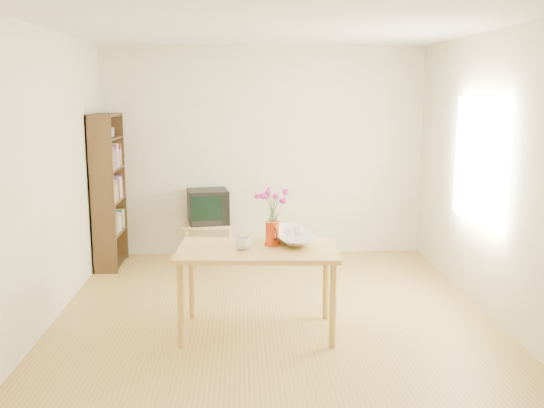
{
  "coord_description": "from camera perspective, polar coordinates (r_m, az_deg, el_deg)",
  "views": [
    {
      "loc": [
        -0.29,
        -5.33,
        2.05
      ],
      "look_at": [
        0.0,
        0.3,
        1.0
      ],
      "focal_mm": 40.0,
      "sensor_mm": 36.0,
      "label": 1
    }
  ],
  "objects": [
    {
      "name": "teacup_a",
      "position": [
        5.32,
        1.54,
        -1.6
      ],
      "size": [
        0.09,
        0.09,
        0.06
      ],
      "primitive_type": "imported",
      "rotation": [
        0.0,
        0.0,
        0.52
      ],
      "color": "white",
      "rests_on": "bowl"
    },
    {
      "name": "pitcher",
      "position": [
        5.2,
        0.05,
        -2.86
      ],
      "size": [
        0.14,
        0.21,
        0.21
      ],
      "rotation": [
        0.0,
        0.0,
        0.26
      ],
      "color": "#BD330B",
      "rests_on": "table"
    },
    {
      "name": "flowers",
      "position": [
        5.14,
        0.05,
        0.03
      ],
      "size": [
        0.23,
        0.23,
        0.33
      ],
      "primitive_type": null,
      "color": "#E235AE",
      "rests_on": "pitcher"
    },
    {
      "name": "room",
      "position": [
        5.4,
        0.47,
        2.58
      ],
      "size": [
        4.5,
        4.5,
        4.5
      ],
      "color": "olive",
      "rests_on": "ground"
    },
    {
      "name": "teacup_b",
      "position": [
        5.34,
        2.44,
        -1.47
      ],
      "size": [
        0.1,
        0.1,
        0.07
      ],
      "primitive_type": "imported",
      "rotation": [
        0.0,
        0.0,
        1.98
      ],
      "color": "white",
      "rests_on": "bowl"
    },
    {
      "name": "bookshelf",
      "position": [
        7.35,
        -15.13,
        0.7
      ],
      "size": [
        0.28,
        0.7,
        1.8
      ],
      "color": "black",
      "rests_on": "ground"
    },
    {
      "name": "mug",
      "position": [
        5.06,
        -2.78,
        -3.73
      ],
      "size": [
        0.15,
        0.15,
        0.1
      ],
      "primitive_type": "imported",
      "rotation": [
        0.0,
        0.0,
        3.03
      ],
      "color": "white",
      "rests_on": "table"
    },
    {
      "name": "tv_stand",
      "position": [
        7.5,
        -6.0,
        -2.33
      ],
      "size": [
        0.6,
        0.45,
        0.46
      ],
      "color": "tan",
      "rests_on": "ground"
    },
    {
      "name": "bowl",
      "position": [
        5.31,
        1.98,
        -1.08
      ],
      "size": [
        0.55,
        0.55,
        0.46
      ],
      "primitive_type": "imported",
      "rotation": [
        0.0,
        0.0,
        0.13
      ],
      "color": "white",
      "rests_on": "table"
    },
    {
      "name": "television",
      "position": [
        7.45,
        -6.04,
        -0.18
      ],
      "size": [
        0.54,
        0.51,
        0.41
      ],
      "rotation": [
        0.0,
        0.0,
        0.17
      ],
      "color": "black",
      "rests_on": "tv_stand"
    },
    {
      "name": "table",
      "position": [
        5.14,
        -1.36,
        -5.1
      ],
      "size": [
        1.38,
        0.84,
        0.75
      ],
      "rotation": [
        0.0,
        0.0,
        -0.05
      ],
      "color": "#B48A3E",
      "rests_on": "ground"
    }
  ]
}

